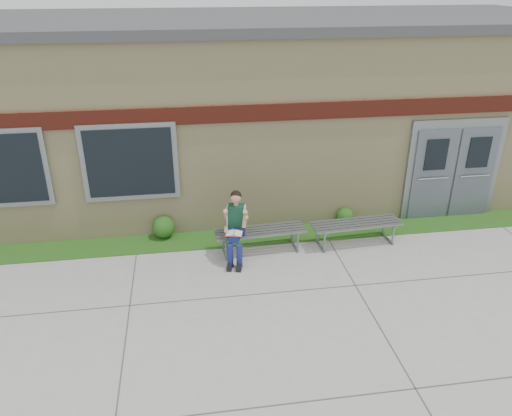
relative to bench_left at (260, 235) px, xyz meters
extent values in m
plane|color=#9E9E99|center=(0.51, -2.00, -0.37)|extent=(80.00, 80.00, 0.00)
cube|color=#294A13|center=(0.51, 0.60, -0.36)|extent=(16.00, 0.80, 0.02)
cube|color=beige|center=(0.51, 4.00, 1.63)|extent=(16.00, 6.00, 4.00)
cube|color=#3F3F42|center=(0.51, 4.00, 3.73)|extent=(16.20, 6.20, 0.20)
cube|color=maroon|center=(0.51, 0.97, 2.23)|extent=(16.00, 0.06, 0.35)
cube|color=slate|center=(-2.49, 0.96, 1.33)|extent=(1.90, 0.08, 1.60)
cube|color=black|center=(-2.49, 0.92, 1.33)|extent=(1.70, 0.04, 1.40)
cube|color=slate|center=(4.51, 0.96, 0.78)|extent=(2.20, 0.08, 2.30)
cube|color=#515861|center=(4.01, 0.91, 0.68)|extent=(0.92, 0.06, 2.10)
cube|color=#515861|center=(5.01, 0.91, 0.68)|extent=(0.92, 0.06, 2.10)
cube|color=slate|center=(0.00, 0.00, 0.09)|extent=(1.85, 0.62, 0.04)
cube|color=slate|center=(-0.73, 0.00, -0.16)|extent=(0.08, 0.51, 0.42)
cube|color=slate|center=(0.73, 0.00, -0.16)|extent=(0.08, 0.51, 0.42)
cube|color=slate|center=(2.00, 0.00, 0.10)|extent=(1.90, 0.64, 0.04)
cube|color=slate|center=(1.25, 0.00, -0.15)|extent=(0.08, 0.52, 0.43)
cube|color=slate|center=(2.75, 0.00, -0.15)|extent=(0.08, 0.52, 0.43)
cube|color=navy|center=(-0.48, -0.05, 0.19)|extent=(0.38, 0.31, 0.16)
cube|color=#0F3724|center=(-0.48, -0.07, 0.50)|extent=(0.36, 0.27, 0.46)
sphere|color=tan|center=(-0.49, -0.08, 0.89)|extent=(0.25, 0.25, 0.21)
sphere|color=black|center=(-0.48, -0.06, 0.91)|extent=(0.26, 0.26, 0.22)
cylinder|color=navy|center=(-0.63, -0.28, 0.21)|extent=(0.24, 0.44, 0.15)
cylinder|color=navy|center=(-0.45, -0.32, 0.21)|extent=(0.24, 0.44, 0.15)
cylinder|color=navy|center=(-0.66, -0.52, -0.12)|extent=(0.12, 0.12, 0.50)
cylinder|color=navy|center=(-0.49, -0.56, -0.12)|extent=(0.12, 0.12, 0.50)
cube|color=black|center=(-0.68, -0.58, -0.32)|extent=(0.16, 0.27, 0.10)
cube|color=black|center=(-0.51, -0.63, -0.32)|extent=(0.16, 0.27, 0.10)
cylinder|color=tan|center=(-0.68, -0.08, 0.55)|extent=(0.14, 0.24, 0.26)
cylinder|color=tan|center=(-0.31, -0.17, 0.55)|extent=(0.14, 0.24, 0.26)
cube|color=white|center=(-0.57, -0.42, 0.31)|extent=(0.35, 0.28, 0.01)
cube|color=#B5444B|center=(-0.57, -0.42, 0.29)|extent=(0.35, 0.29, 0.01)
sphere|color=#8DCD36|center=(-0.32, -0.31, 0.56)|extent=(0.08, 0.08, 0.08)
sphere|color=#294A13|center=(-1.94, 0.85, -0.11)|extent=(0.47, 0.47, 0.47)
sphere|color=#294A13|center=(2.05, 0.85, -0.15)|extent=(0.39, 0.39, 0.39)
camera|label=1|loc=(-1.40, -8.70, 4.78)|focal=35.00mm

